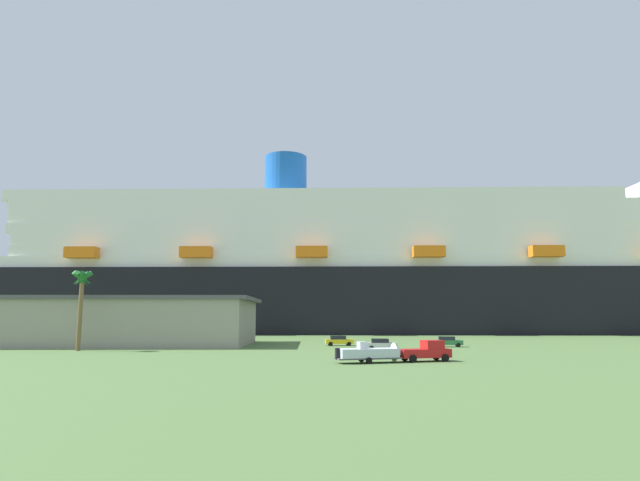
{
  "coord_description": "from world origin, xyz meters",
  "views": [
    {
      "loc": [
        -9.45,
        -68.1,
        4.79
      ],
      "look_at": [
        -3.09,
        46.71,
        21.46
      ],
      "focal_mm": 29.24,
      "sensor_mm": 36.0,
      "label": 1
    }
  ],
  "objects_px": {
    "small_boat_on_trailer": "(375,353)",
    "parked_car_green_wagon": "(448,341)",
    "cruise_ship": "(424,276)",
    "parked_car_red_hatchback": "(92,340)",
    "palm_tree": "(82,287)",
    "parked_car_silver_sedan": "(381,344)",
    "pickup_truck": "(426,351)",
    "parked_car_yellow_taxi": "(339,341)"
  },
  "relations": [
    {
      "from": "palm_tree",
      "to": "parked_car_silver_sedan",
      "type": "relative_size",
      "value": 2.46
    },
    {
      "from": "pickup_truck",
      "to": "palm_tree",
      "type": "relative_size",
      "value": 0.53
    },
    {
      "from": "parked_car_red_hatchback",
      "to": "parked_car_green_wagon",
      "type": "distance_m",
      "value": 57.57
    },
    {
      "from": "parked_car_silver_sedan",
      "to": "parked_car_green_wagon",
      "type": "xyz_separation_m",
      "value": [
        11.74,
        7.14,
        -0.0
      ]
    },
    {
      "from": "palm_tree",
      "to": "parked_car_yellow_taxi",
      "type": "distance_m",
      "value": 39.57
    },
    {
      "from": "pickup_truck",
      "to": "parked_car_yellow_taxi",
      "type": "distance_m",
      "value": 30.37
    },
    {
      "from": "palm_tree",
      "to": "parked_car_green_wagon",
      "type": "xyz_separation_m",
      "value": [
        54.09,
        6.11,
        -8.02
      ]
    },
    {
      "from": "parked_car_silver_sedan",
      "to": "parked_car_green_wagon",
      "type": "relative_size",
      "value": 0.97
    },
    {
      "from": "pickup_truck",
      "to": "parked_car_red_hatchback",
      "type": "distance_m",
      "value": 57.27
    },
    {
      "from": "palm_tree",
      "to": "parked_car_green_wagon",
      "type": "bearing_deg",
      "value": 6.45
    },
    {
      "from": "pickup_truck",
      "to": "small_boat_on_trailer",
      "type": "xyz_separation_m",
      "value": [
        -5.75,
        -1.32,
        -0.09
      ]
    },
    {
      "from": "cruise_ship",
      "to": "small_boat_on_trailer",
      "type": "distance_m",
      "value": 97.85
    },
    {
      "from": "parked_car_silver_sedan",
      "to": "parked_car_yellow_taxi",
      "type": "xyz_separation_m",
      "value": [
        -4.97,
        11.2,
        -0.0
      ]
    },
    {
      "from": "parked_car_yellow_taxi",
      "to": "parked_car_red_hatchback",
      "type": "bearing_deg",
      "value": 175.74
    },
    {
      "from": "cruise_ship",
      "to": "parked_car_red_hatchback",
      "type": "distance_m",
      "value": 92.7
    },
    {
      "from": "palm_tree",
      "to": "parked_car_green_wagon",
      "type": "relative_size",
      "value": 2.39
    },
    {
      "from": "cruise_ship",
      "to": "parked_car_silver_sedan",
      "type": "bearing_deg",
      "value": -109.14
    },
    {
      "from": "pickup_truck",
      "to": "palm_tree",
      "type": "bearing_deg",
      "value": 156.16
    },
    {
      "from": "parked_car_yellow_taxi",
      "to": "cruise_ship",
      "type": "bearing_deg",
      "value": 63.81
    },
    {
      "from": "parked_car_yellow_taxi",
      "to": "palm_tree",
      "type": "bearing_deg",
      "value": -164.77
    },
    {
      "from": "small_boat_on_trailer",
      "to": "parked_car_green_wagon",
      "type": "distance_m",
      "value": 31.19
    },
    {
      "from": "parked_car_yellow_taxi",
      "to": "parked_car_silver_sedan",
      "type": "bearing_deg",
      "value": -66.09
    },
    {
      "from": "parked_car_red_hatchback",
      "to": "parked_car_yellow_taxi",
      "type": "bearing_deg",
      "value": -4.26
    },
    {
      "from": "small_boat_on_trailer",
      "to": "parked_car_green_wagon",
      "type": "height_order",
      "value": "small_boat_on_trailer"
    },
    {
      "from": "parked_car_green_wagon",
      "to": "palm_tree",
      "type": "bearing_deg",
      "value": -173.55
    },
    {
      "from": "parked_car_silver_sedan",
      "to": "parked_car_red_hatchback",
      "type": "bearing_deg",
      "value": 162.61
    },
    {
      "from": "parked_car_silver_sedan",
      "to": "parked_car_red_hatchback",
      "type": "height_order",
      "value": "same"
    },
    {
      "from": "parked_car_red_hatchback",
      "to": "parked_car_green_wagon",
      "type": "bearing_deg",
      "value": -7.06
    },
    {
      "from": "cruise_ship",
      "to": "parked_car_yellow_taxi",
      "type": "height_order",
      "value": "cruise_ship"
    },
    {
      "from": "palm_tree",
      "to": "parked_car_green_wagon",
      "type": "height_order",
      "value": "palm_tree"
    },
    {
      "from": "cruise_ship",
      "to": "pickup_truck",
      "type": "distance_m",
      "value": 95.01
    },
    {
      "from": "palm_tree",
      "to": "parked_car_red_hatchback",
      "type": "bearing_deg",
      "value": 102.97
    },
    {
      "from": "small_boat_on_trailer",
      "to": "parked_car_green_wagon",
      "type": "relative_size",
      "value": 1.84
    },
    {
      "from": "parked_car_silver_sedan",
      "to": "parked_car_yellow_taxi",
      "type": "distance_m",
      "value": 12.25
    },
    {
      "from": "parked_car_red_hatchback",
      "to": "small_boat_on_trailer",
      "type": "bearing_deg",
      "value": -39.42
    },
    {
      "from": "parked_car_green_wagon",
      "to": "parked_car_yellow_taxi",
      "type": "relative_size",
      "value": 1.03
    },
    {
      "from": "cruise_ship",
      "to": "parked_car_red_hatchback",
      "type": "bearing_deg",
      "value": -140.47
    },
    {
      "from": "cruise_ship",
      "to": "parked_car_yellow_taxi",
      "type": "bearing_deg",
      "value": -116.19
    },
    {
      "from": "cruise_ship",
      "to": "pickup_truck",
      "type": "height_order",
      "value": "cruise_ship"
    },
    {
      "from": "palm_tree",
      "to": "parked_car_yellow_taxi",
      "type": "relative_size",
      "value": 2.46
    },
    {
      "from": "parked_car_red_hatchback",
      "to": "parked_car_green_wagon",
      "type": "relative_size",
      "value": 1.04
    },
    {
      "from": "parked_car_silver_sedan",
      "to": "parked_car_red_hatchback",
      "type": "distance_m",
      "value": 47.56
    }
  ]
}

